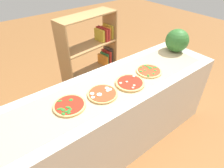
# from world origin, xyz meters

# --- Properties ---
(ground_plane) EXTENTS (12.00, 12.00, 0.00)m
(ground_plane) POSITION_xyz_m (0.00, 0.00, 0.00)
(ground_plane) COLOR brown
(counter) EXTENTS (2.63, 0.72, 0.92)m
(counter) POSITION_xyz_m (0.00, 0.00, 0.46)
(counter) COLOR beige
(counter) RESTS_ON ground_plane
(parchment_paper) EXTENTS (2.32, 0.51, 0.00)m
(parchment_paper) POSITION_xyz_m (0.00, 0.00, 0.92)
(parchment_paper) COLOR tan
(parchment_paper) RESTS_ON counter
(pizza_spinach_0) EXTENTS (0.29, 0.29, 0.03)m
(pizza_spinach_0) POSITION_xyz_m (-0.48, -0.01, 0.93)
(pizza_spinach_0) COLOR tan
(pizza_spinach_0) RESTS_ON parchment_paper
(pizza_mozzarella_1) EXTENTS (0.28, 0.28, 0.03)m
(pizza_mozzarella_1) POSITION_xyz_m (-0.16, -0.06, 0.93)
(pizza_mozzarella_1) COLOR tan
(pizza_mozzarella_1) RESTS_ON parchment_paper
(pizza_mushroom_2) EXTENTS (0.29, 0.29, 0.03)m
(pizza_mushroom_2) POSITION_xyz_m (0.16, -0.09, 0.93)
(pizza_mushroom_2) COLOR tan
(pizza_mushroom_2) RESTS_ON parchment_paper
(pizza_spinach_3) EXTENTS (0.28, 0.28, 0.03)m
(pizza_spinach_3) POSITION_xyz_m (0.47, -0.05, 0.93)
(pizza_spinach_3) COLOR #DBB26B
(pizza_spinach_3) RESTS_ON parchment_paper
(watermelon) EXTENTS (0.29, 0.29, 0.29)m
(watermelon) POSITION_xyz_m (1.13, 0.09, 1.06)
(watermelon) COLOR #2D6628
(watermelon) RESTS_ON counter
(bookshelf) EXTENTS (0.91, 0.41, 1.32)m
(bookshelf) POSITION_xyz_m (0.48, 1.02, 0.59)
(bookshelf) COLOR #A87A47
(bookshelf) RESTS_ON ground_plane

